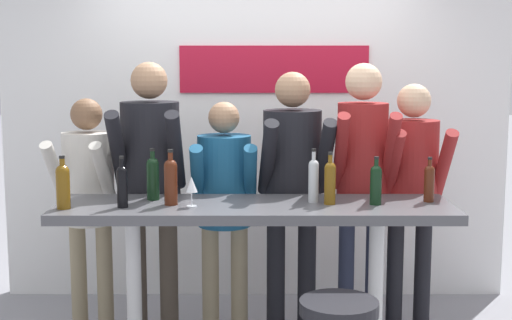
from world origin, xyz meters
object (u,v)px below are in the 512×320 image
object	(u,v)px
wine_glass_0	(193,186)
wine_bottle_3	(315,178)
person_left	(152,169)
wine_bottle_1	(154,176)
person_far_left	(90,190)
person_center_left	(226,193)
wine_bottle_0	(331,181)
tasting_table	(256,229)
person_right	(413,181)
person_center_right	(363,168)
person_center	(294,175)
wine_bottle_7	(64,184)
wine_bottle_2	(430,182)
wine_bottle_5	(172,179)
wine_bottle_4	(377,183)
wine_bottle_6	(123,184)

from	to	relation	value
wine_glass_0	wine_bottle_3	bearing A→B (deg)	10.86
person_left	wine_bottle_1	xyz separation A→B (m)	(0.07, -0.39, 0.02)
person_far_left	wine_bottle_3	xyz separation A→B (m)	(1.47, -0.50, 0.16)
person_center_left	wine_bottle_0	distance (m)	0.87
tasting_table	wine_bottle_1	distance (m)	0.70
person_left	wine_bottle_3	xyz separation A→B (m)	(1.04, -0.46, 0.01)
person_center_left	person_right	xyz separation A→B (m)	(1.25, 0.01, 0.08)
person_center_left	wine_bottle_3	distance (m)	0.76
person_far_left	person_center_right	bearing A→B (deg)	5.31
wine_bottle_0	wine_bottle_3	size ratio (longest dim) A/B	0.96
person_center	wine_bottle_7	bearing A→B (deg)	-160.72
wine_bottle_2	person_right	bearing A→B (deg)	89.73
wine_bottle_5	wine_bottle_2	bearing A→B (deg)	3.33
wine_bottle_4	wine_bottle_2	bearing A→B (deg)	14.03
person_center_left	wine_bottle_1	size ratio (longest dim) A/B	5.05
tasting_table	person_far_left	bearing A→B (deg)	153.40
tasting_table	wine_bottle_1	world-z (taller)	wine_bottle_1
wine_glass_0	person_center	bearing A→B (deg)	44.54
wine_glass_0	tasting_table	bearing A→B (deg)	12.58
person_far_left	person_center	distance (m)	1.37
person_center	wine_glass_0	xyz separation A→B (m)	(-0.62, -0.61, 0.04)
wine_bottle_1	wine_bottle_4	world-z (taller)	wine_bottle_1
person_right	person_far_left	bearing A→B (deg)	177.39
person_center_left	wine_bottle_3	xyz separation A→B (m)	(0.56, -0.48, 0.18)
wine_bottle_6	wine_bottle_2	bearing A→B (deg)	5.30
wine_bottle_1	wine_bottle_6	world-z (taller)	wine_bottle_1
wine_bottle_4	wine_bottle_7	size ratio (longest dim) A/B	0.93
wine_bottle_6	person_center_left	bearing A→B (deg)	48.68
person_right	wine_bottle_3	xyz separation A→B (m)	(-0.70, -0.49, 0.10)
wine_bottle_2	wine_glass_0	distance (m)	1.42
person_center_left	wine_bottle_6	xyz separation A→B (m)	(-0.56, -0.64, 0.17)
person_far_left	person_center_right	distance (m)	1.83
wine_bottle_0	wine_bottle_5	xyz separation A→B (m)	(-0.94, -0.01, 0.01)
person_left	wine_bottle_2	size ratio (longest dim) A/B	6.85
wine_bottle_1	wine_bottle_6	distance (m)	0.27
tasting_table	person_center_left	size ratio (longest dim) A/B	1.47
wine_bottle_3	wine_bottle_6	size ratio (longest dim) A/B	1.08
wine_bottle_0	wine_bottle_1	xyz separation A→B (m)	(-1.06, 0.14, 0.00)
person_center_left	person_center_right	size ratio (longest dim) A/B	0.86
person_center	person_center_left	bearing A→B (deg)	171.56
tasting_table	wine_bottle_7	world-z (taller)	wine_bottle_7
wine_glass_0	person_far_left	bearing A→B (deg)	139.52
wine_bottle_3	wine_glass_0	bearing A→B (deg)	-169.14
person_right	wine_bottle_1	world-z (taller)	person_right
person_center_right	wine_bottle_0	bearing A→B (deg)	-116.22
person_right	person_center	bearing A→B (deg)	179.36
person_center_right	wine_bottle_3	bearing A→B (deg)	-127.48
person_center_right	wine_bottle_4	distance (m)	0.51
wine_bottle_6	wine_glass_0	xyz separation A→B (m)	(0.40, 0.02, -0.01)
wine_bottle_7	wine_glass_0	world-z (taller)	wine_bottle_7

